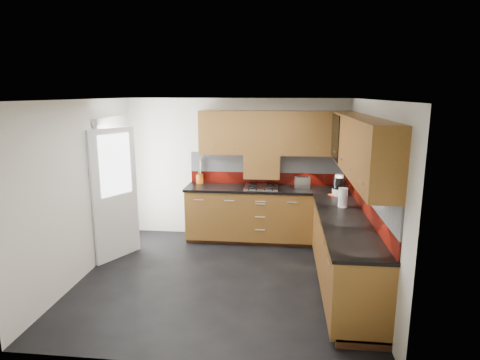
# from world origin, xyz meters

# --- Properties ---
(room) EXTENTS (4.00, 3.80, 2.64)m
(room) POSITION_xyz_m (0.00, 0.00, 1.50)
(room) COLOR black
(base_cabinets) EXTENTS (2.70, 3.20, 0.95)m
(base_cabinets) POSITION_xyz_m (1.07, 0.72, 0.44)
(base_cabinets) COLOR brown
(base_cabinets) RESTS_ON room
(countertop) EXTENTS (2.72, 3.22, 0.04)m
(countertop) POSITION_xyz_m (1.05, 0.70, 0.92)
(countertop) COLOR black
(countertop) RESTS_ON base_cabinets
(backsplash) EXTENTS (2.70, 3.20, 0.54)m
(backsplash) POSITION_xyz_m (1.28, 0.93, 1.21)
(backsplash) COLOR maroon
(backsplash) RESTS_ON countertop
(upper_cabinets) EXTENTS (2.50, 3.20, 0.72)m
(upper_cabinets) POSITION_xyz_m (1.23, 0.78, 1.84)
(upper_cabinets) COLOR brown
(upper_cabinets) RESTS_ON room
(extractor_hood) EXTENTS (0.60, 0.33, 0.40)m
(extractor_hood) POSITION_xyz_m (0.45, 1.64, 1.28)
(extractor_hood) COLOR brown
(extractor_hood) RESTS_ON room
(glass_cabinet) EXTENTS (0.32, 0.80, 0.66)m
(glass_cabinet) POSITION_xyz_m (1.71, 1.07, 1.87)
(glass_cabinet) COLOR black
(glass_cabinet) RESTS_ON room
(back_door) EXTENTS (0.42, 1.19, 2.04)m
(back_door) POSITION_xyz_m (-1.78, 0.75, 1.03)
(back_door) COLOR white
(back_door) RESTS_ON room
(gas_hob) EXTENTS (0.56, 0.49, 0.04)m
(gas_hob) POSITION_xyz_m (0.45, 1.47, 0.95)
(gas_hob) COLOR silver
(gas_hob) RESTS_ON countertop
(utensil_pot) EXTENTS (0.12, 0.12, 0.44)m
(utensil_pot) POSITION_xyz_m (-0.64, 1.71, 1.04)
(utensil_pot) COLOR #CA5E13
(utensil_pot) RESTS_ON countertop
(toaster) EXTENTS (0.26, 0.16, 0.19)m
(toaster) POSITION_xyz_m (1.12, 1.56, 1.03)
(toaster) COLOR silver
(toaster) RESTS_ON countertop
(food_processor) EXTENTS (0.20, 0.20, 0.33)m
(food_processor) POSITION_xyz_m (1.66, 1.08, 1.09)
(food_processor) COLOR white
(food_processor) RESTS_ON countertop
(paper_towel) EXTENTS (0.14, 0.14, 0.27)m
(paper_towel) POSITION_xyz_m (1.63, 0.45, 1.07)
(paper_towel) COLOR white
(paper_towel) RESTS_ON countertop
(orange_cloth) EXTENTS (0.18, 0.17, 0.02)m
(orange_cloth) POSITION_xyz_m (1.59, 1.08, 0.95)
(orange_cloth) COLOR #EC3F1A
(orange_cloth) RESTS_ON countertop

